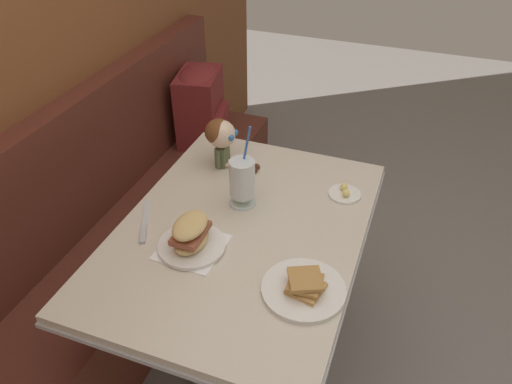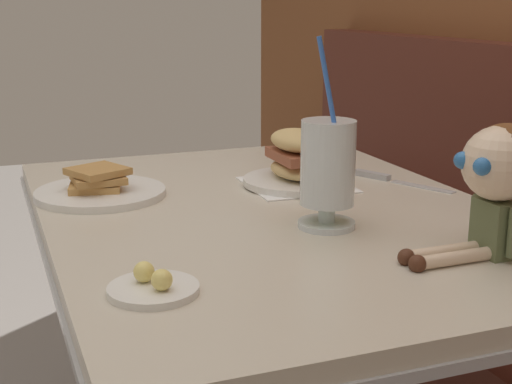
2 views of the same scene
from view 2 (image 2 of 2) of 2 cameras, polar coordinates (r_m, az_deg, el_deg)
name	(u,v)px [view 2 (image 2 of 2)]	position (r m, az deg, el deg)	size (l,w,h in m)	color
diner_table	(272,310)	(1.39, 1.24, -9.18)	(1.11, 0.81, 0.74)	beige
toast_plate	(100,189)	(1.44, -12.11, 0.25)	(0.25, 0.25, 0.06)	white
milkshake_glass	(328,169)	(1.20, 5.62, 1.78)	(0.10, 0.10, 0.31)	silver
sandwich_plate	(297,163)	(1.48, 3.24, 2.25)	(0.22, 0.22, 0.12)	white
butter_saucer	(153,286)	(0.96, -8.02, -7.29)	(0.12, 0.12, 0.04)	white
butter_knife	(385,178)	(1.56, 10.06, 1.08)	(0.22, 0.12, 0.01)	silver
seated_doll	(499,171)	(1.11, 18.42, 1.58)	(0.11, 0.22, 0.20)	#5B6642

